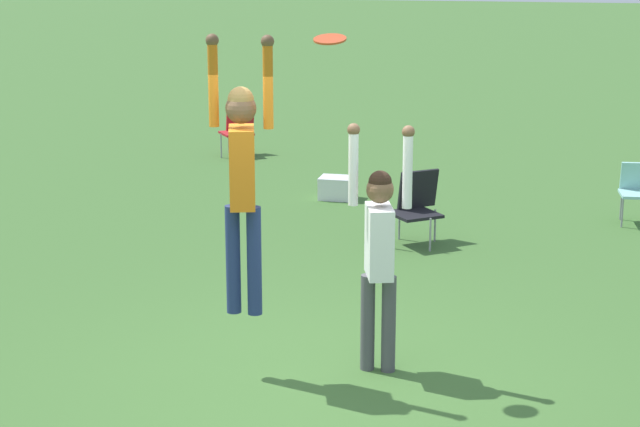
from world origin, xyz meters
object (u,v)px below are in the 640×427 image
at_px(person_jumping, 242,168).
at_px(cooler_box, 337,188).
at_px(person_defending, 379,243).
at_px(camping_chair_0, 238,128).
at_px(frisbee, 330,39).
at_px(camping_chair_2, 416,203).
at_px(camping_chair_1, 639,188).

xyz_separation_m(person_jumping, cooler_box, (-0.60, 6.35, -1.61)).
bearing_deg(person_defending, camping_chair_0, -172.92).
xyz_separation_m(person_jumping, person_defending, (1.06, 0.33, -0.65)).
distance_m(camping_chair_0, cooler_box, 3.61).
xyz_separation_m(person_jumping, frisbee, (0.67, 0.22, 1.01)).
xyz_separation_m(camping_chair_0, camping_chair_2, (3.72, -4.76, 0.03)).
bearing_deg(camping_chair_0, person_defending, 78.18).
bearing_deg(camping_chair_1, camping_chair_2, 25.55).
xyz_separation_m(frisbee, camping_chair_1, (2.78, 5.70, -2.31)).
relative_size(person_jumping, camping_chair_0, 2.94).
height_order(person_defending, camping_chair_2, person_defending).
bearing_deg(cooler_box, camping_chair_2, -55.10).
relative_size(person_defending, camping_chair_1, 2.72).
bearing_deg(person_jumping, camping_chair_1, -47.50).
bearing_deg(person_defending, camping_chair_1, 139.60).
bearing_deg(cooler_box, camping_chair_0, 130.16).
bearing_deg(person_jumping, frisbee, -88.69).
bearing_deg(person_defending, frisbee, -92.25).
bearing_deg(camping_chair_1, cooler_box, -11.50).
bearing_deg(frisbee, camping_chair_1, 64.02).
distance_m(person_jumping, camping_chair_2, 4.59).
bearing_deg(person_jumping, camping_chair_2, -27.88).
bearing_deg(person_defending, person_jumping, -90.00).
bearing_deg(camping_chair_0, frisbee, 75.76).
bearing_deg(frisbee, person_jumping, -161.36).
height_order(person_defending, camping_chair_1, person_defending).
bearing_deg(camping_chair_2, camping_chair_1, 172.19).
distance_m(camping_chair_0, camping_chair_2, 6.04).
relative_size(person_defending, camping_chair_0, 2.70).
xyz_separation_m(person_defending, camping_chair_0, (-3.98, 8.76, -0.65)).
relative_size(frisbee, cooler_box, 0.54).
relative_size(frisbee, camping_chair_0, 0.34).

